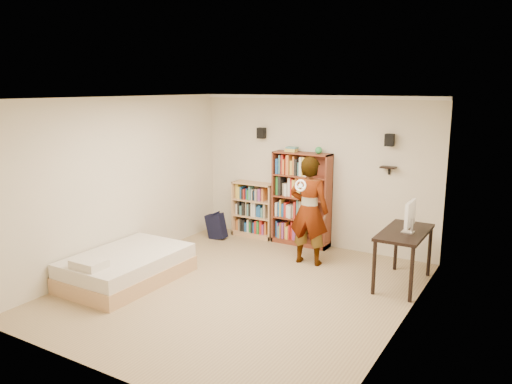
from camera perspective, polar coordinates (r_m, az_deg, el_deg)
ground at (r=7.28m, az=-1.77°, el=-11.09°), size 4.50×5.00×0.01m
room_shell at (r=6.78m, az=-1.87°, el=2.73°), size 4.52×5.02×2.71m
crown_molding at (r=6.70m, az=-1.92°, el=10.42°), size 4.50×5.00×0.06m
speaker_left at (r=9.33m, az=0.62°, el=6.75°), size 0.14×0.12×0.20m
speaker_right at (r=8.39m, az=15.02°, el=5.76°), size 0.14×0.12×0.20m
wall_shelf at (r=8.46m, az=14.88°, el=2.74°), size 0.25×0.16×0.02m
tall_bookshelf at (r=9.06m, az=5.21°, el=-0.83°), size 1.07×0.31×1.70m
low_bookshelf at (r=9.59m, az=-0.22°, el=-2.03°), size 0.84×0.32×1.06m
computer_desk at (r=7.62m, az=16.46°, el=-7.23°), size 0.60×1.20×0.82m
imac at (r=7.37m, az=17.06°, el=-2.74°), size 0.13×0.46×0.46m
daybed at (r=7.72m, az=-14.55°, el=-7.93°), size 1.20×1.84×0.54m
person at (r=8.09m, az=6.07°, el=-2.13°), size 0.68×0.48×1.78m
wii_wheel at (r=7.69m, az=5.11°, el=0.73°), size 0.19×0.07×0.19m
navy_bag at (r=9.55m, az=-4.56°, el=-3.87°), size 0.38×0.26×0.50m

